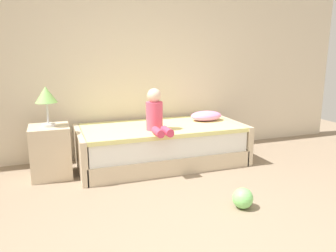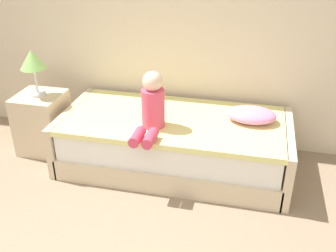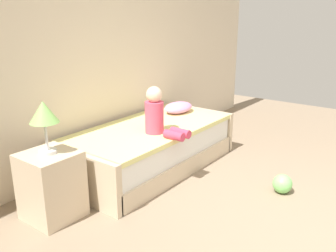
{
  "view_description": "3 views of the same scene",
  "coord_description": "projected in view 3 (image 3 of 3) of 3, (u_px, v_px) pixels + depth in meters",
  "views": [
    {
      "loc": [
        -0.86,
        -1.89,
        1.43
      ],
      "look_at": [
        0.45,
        1.75,
        0.55
      ],
      "focal_mm": 35.35,
      "sensor_mm": 36.0,
      "label": 1
    },
    {
      "loc": [
        1.12,
        -1.12,
        2.1
      ],
      "look_at": [
        0.45,
        1.75,
        0.55
      ],
      "focal_mm": 41.95,
      "sensor_mm": 36.0,
      "label": 2
    },
    {
      "loc": [
        -2.56,
        -0.53,
        1.73
      ],
      "look_at": [
        0.45,
        1.75,
        0.55
      ],
      "focal_mm": 38.82,
      "sensor_mm": 36.0,
      "label": 3
    }
  ],
  "objects": [
    {
      "name": "ground_plane",
      "position": [
        315.0,
        250.0,
        2.76
      ],
      "size": [
        9.2,
        9.2,
        0.0
      ],
      "primitive_type": "plane",
      "color": "gray"
    },
    {
      "name": "table_lamp",
      "position": [
        44.0,
        115.0,
        2.95
      ],
      "size": [
        0.24,
        0.24,
        0.45
      ],
      "color": "silver",
      "rests_on": "nightstand"
    },
    {
      "name": "bed",
      "position": [
        151.0,
        147.0,
        4.19
      ],
      "size": [
        2.11,
        1.0,
        0.5
      ],
      "color": "beige",
      "rests_on": "ground"
    },
    {
      "name": "pillow",
      "position": [
        178.0,
        107.0,
        4.67
      ],
      "size": [
        0.44,
        0.3,
        0.13
      ],
      "primitive_type": "ellipsoid",
      "color": "#EA8CC6",
      "rests_on": "bed"
    },
    {
      "name": "nightstand",
      "position": [
        51.0,
        186.0,
        3.14
      ],
      "size": [
        0.44,
        0.44,
        0.6
      ],
      "primitive_type": "cube",
      "color": "beige",
      "rests_on": "ground"
    },
    {
      "name": "wall_rear",
      "position": [
        78.0,
        40.0,
        3.83
      ],
      "size": [
        7.2,
        0.1,
        2.9
      ],
      "primitive_type": "cube",
      "color": "beige",
      "rests_on": "ground"
    },
    {
      "name": "toy_ball",
      "position": [
        282.0,
        184.0,
        3.62
      ],
      "size": [
        0.19,
        0.19,
        0.19
      ],
      "primitive_type": "sphere",
      "color": "#7FD872",
      "rests_on": "ground"
    },
    {
      "name": "child_figure",
      "position": [
        158.0,
        115.0,
        3.8
      ],
      "size": [
        0.2,
        0.51,
        0.5
      ],
      "color": "#E04C6B",
      "rests_on": "bed"
    }
  ]
}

